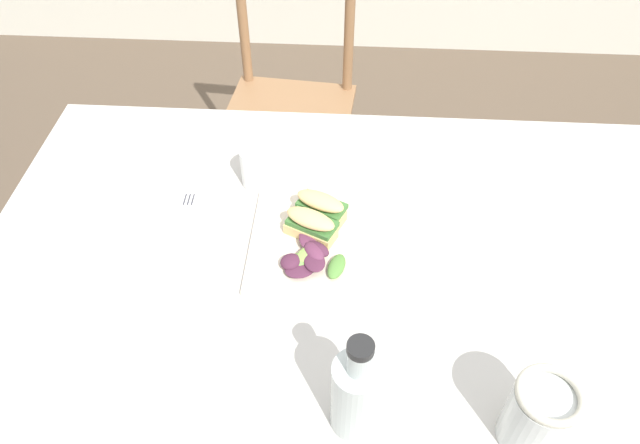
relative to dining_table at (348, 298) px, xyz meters
The scene contains 12 objects.
ground_plane 0.63m from the dining_table, 48.47° to the left, with size 9.13×9.13×0.00m, color brown.
dining_table is the anchor object (origin of this frame).
chair_wooden_far 0.93m from the dining_table, 103.20° to the left, with size 0.43×0.43×0.87m.
plate_lunch 0.14m from the dining_table, 149.40° to the left, with size 0.26×0.26×0.01m, color beige.
sandwich_half_front 0.18m from the dining_table, 146.02° to the left, with size 0.11×0.09×0.06m.
sandwich_half_back 0.19m from the dining_table, 121.20° to the left, with size 0.11×0.09×0.06m.
salad_mixed_greens 0.16m from the dining_table, 165.69° to the right, with size 0.13×0.12×0.03m.
napkin_folded 0.35m from the dining_table, behind, with size 0.12×0.22×0.00m, color silver.
fork_on_napkin 0.35m from the dining_table, 167.08° to the left, with size 0.03×0.19×0.00m.
bottle_cold_brew 0.36m from the dining_table, 87.24° to the right, with size 0.07×0.07×0.20m.
mason_jar_iced_tea 0.45m from the dining_table, 49.90° to the right, with size 0.09×0.09×0.13m.
cup_extra_side 0.32m from the dining_table, 134.49° to the left, with size 0.06×0.06×0.09m, color white.
Camera 1 is at (-0.07, -0.76, 1.57)m, focal length 33.15 mm.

